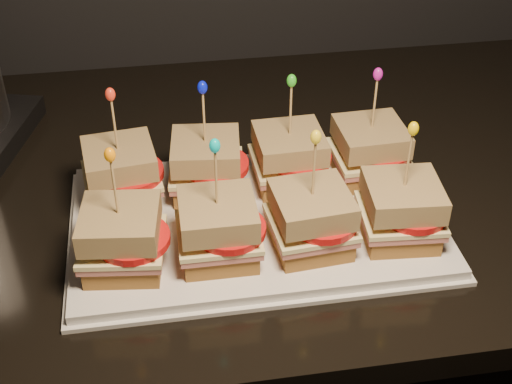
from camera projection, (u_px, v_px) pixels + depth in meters
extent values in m
cube|color=black|center=(363.00, 368.00, 1.30)|extent=(2.42, 0.69, 0.85)
cube|color=black|center=(391.00, 168.00, 1.04)|extent=(2.46, 0.73, 0.04)
cube|color=white|center=(256.00, 222.00, 0.89)|extent=(0.45, 0.28, 0.02)
cube|color=white|center=(256.00, 225.00, 0.90)|extent=(0.46, 0.29, 0.01)
cube|color=brown|center=(123.00, 190.00, 0.91)|extent=(0.09, 0.09, 0.02)
cube|color=#B45D58|center=(122.00, 180.00, 0.90)|extent=(0.10, 0.10, 0.01)
cube|color=#FDF1A5|center=(121.00, 176.00, 0.90)|extent=(0.10, 0.10, 0.01)
cylinder|color=red|center=(131.00, 173.00, 0.89)|extent=(0.08, 0.08, 0.01)
cube|color=#5C3713|center=(119.00, 158.00, 0.88)|extent=(0.09, 0.09, 0.03)
cylinder|color=tan|center=(115.00, 128.00, 0.86)|extent=(0.00, 0.00, 0.09)
ellipsoid|color=red|center=(110.00, 94.00, 0.83)|extent=(0.01, 0.01, 0.02)
cube|color=brown|center=(207.00, 182.00, 0.92)|extent=(0.09, 0.09, 0.02)
cube|color=#B45D58|center=(207.00, 173.00, 0.92)|extent=(0.10, 0.10, 0.01)
cube|color=#FDF1A5|center=(206.00, 168.00, 0.91)|extent=(0.10, 0.10, 0.01)
cylinder|color=red|center=(216.00, 165.00, 0.90)|extent=(0.08, 0.08, 0.01)
cube|color=#5C3713|center=(206.00, 151.00, 0.90)|extent=(0.09, 0.09, 0.03)
cylinder|color=tan|center=(204.00, 120.00, 0.87)|extent=(0.00, 0.00, 0.09)
ellipsoid|color=#0915E2|center=(202.00, 87.00, 0.84)|extent=(0.01, 0.01, 0.02)
cube|color=brown|center=(288.00, 175.00, 0.94)|extent=(0.09, 0.09, 0.02)
cube|color=#B45D58|center=(289.00, 165.00, 0.93)|extent=(0.09, 0.09, 0.01)
cube|color=#FDF1A5|center=(289.00, 161.00, 0.93)|extent=(0.10, 0.09, 0.01)
cylinder|color=red|center=(299.00, 158.00, 0.92)|extent=(0.08, 0.08, 0.01)
cube|color=#5C3713|center=(290.00, 143.00, 0.91)|extent=(0.09, 0.09, 0.03)
cylinder|color=tan|center=(291.00, 113.00, 0.88)|extent=(0.00, 0.00, 0.09)
ellipsoid|color=green|center=(292.00, 81.00, 0.86)|extent=(0.01, 0.01, 0.02)
cube|color=brown|center=(367.00, 168.00, 0.95)|extent=(0.09, 0.09, 0.02)
cube|color=#B45D58|center=(369.00, 158.00, 0.94)|extent=(0.09, 0.09, 0.01)
cube|color=#FDF1A5|center=(369.00, 153.00, 0.94)|extent=(0.10, 0.09, 0.01)
cylinder|color=red|center=(380.00, 150.00, 0.93)|extent=(0.08, 0.08, 0.01)
cube|color=#5C3713|center=(371.00, 136.00, 0.92)|extent=(0.09, 0.09, 0.03)
cylinder|color=tan|center=(374.00, 106.00, 0.90)|extent=(0.00, 0.00, 0.09)
ellipsoid|color=#C1179E|center=(378.00, 74.00, 0.87)|extent=(0.01, 0.01, 0.02)
cube|color=brown|center=(125.00, 257.00, 0.81)|extent=(0.09, 0.09, 0.02)
cube|color=#B45D58|center=(123.00, 246.00, 0.80)|extent=(0.10, 0.10, 0.01)
cube|color=#FDF1A5|center=(122.00, 242.00, 0.79)|extent=(0.10, 0.10, 0.01)
cylinder|color=red|center=(133.00, 239.00, 0.79)|extent=(0.08, 0.08, 0.01)
cube|color=#5C3713|center=(120.00, 223.00, 0.78)|extent=(0.09, 0.09, 0.03)
cylinder|color=tan|center=(115.00, 190.00, 0.75)|extent=(0.00, 0.00, 0.09)
ellipsoid|color=orange|center=(110.00, 155.00, 0.73)|extent=(0.01, 0.01, 0.02)
cube|color=brown|center=(219.00, 247.00, 0.82)|extent=(0.08, 0.08, 0.02)
cube|color=#B45D58|center=(218.00, 237.00, 0.81)|extent=(0.09, 0.09, 0.01)
cube|color=#FDF1A5|center=(218.00, 232.00, 0.81)|extent=(0.09, 0.09, 0.01)
cylinder|color=red|center=(229.00, 229.00, 0.80)|extent=(0.08, 0.08, 0.01)
cube|color=#5C3713|center=(218.00, 214.00, 0.79)|extent=(0.09, 0.09, 0.03)
cylinder|color=tan|center=(216.00, 181.00, 0.77)|extent=(0.00, 0.00, 0.09)
ellipsoid|color=#03C3C2|center=(215.00, 146.00, 0.74)|extent=(0.01, 0.01, 0.02)
cube|color=brown|center=(310.00, 237.00, 0.84)|extent=(0.09, 0.09, 0.02)
cube|color=#B45D58|center=(311.00, 227.00, 0.83)|extent=(0.10, 0.10, 0.01)
cube|color=#FDF1A5|center=(311.00, 222.00, 0.82)|extent=(0.10, 0.10, 0.01)
cylinder|color=red|center=(323.00, 219.00, 0.81)|extent=(0.08, 0.08, 0.01)
cube|color=#5C3713|center=(312.00, 204.00, 0.81)|extent=(0.09, 0.09, 0.03)
cylinder|color=tan|center=(314.00, 172.00, 0.78)|extent=(0.00, 0.00, 0.09)
ellipsoid|color=yellow|center=(316.00, 137.00, 0.75)|extent=(0.01, 0.01, 0.02)
cube|color=brown|center=(398.00, 228.00, 0.85)|extent=(0.09, 0.09, 0.02)
cube|color=#B45D58|center=(400.00, 218.00, 0.84)|extent=(0.10, 0.10, 0.01)
cube|color=#FDF1A5|center=(400.00, 213.00, 0.84)|extent=(0.10, 0.10, 0.01)
cylinder|color=red|center=(413.00, 210.00, 0.83)|extent=(0.08, 0.08, 0.01)
cube|color=#5C3713|center=(403.00, 195.00, 0.82)|extent=(0.09, 0.09, 0.03)
cylinder|color=tan|center=(408.00, 163.00, 0.79)|extent=(0.00, 0.00, 0.09)
ellipsoid|color=yellow|center=(413.00, 129.00, 0.77)|extent=(0.01, 0.01, 0.02)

